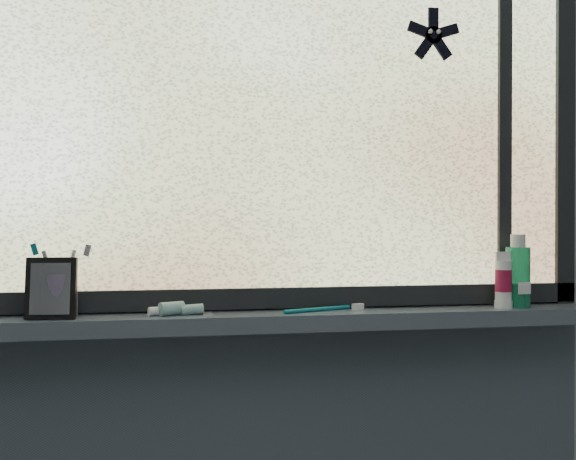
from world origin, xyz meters
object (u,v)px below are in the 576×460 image
(vanity_mirror, at_px, (51,288))
(toothbrush_cup, at_px, (60,295))
(mouthwash_bottle, at_px, (518,271))
(cream_tube, at_px, (503,278))

(vanity_mirror, height_order, toothbrush_cup, vanity_mirror)
(toothbrush_cup, relative_size, mouthwash_bottle, 0.65)
(vanity_mirror, bearing_deg, toothbrush_cup, 60.47)
(toothbrush_cup, distance_m, cream_tube, 1.08)
(vanity_mirror, distance_m, toothbrush_cup, 0.03)
(toothbrush_cup, xyz_separation_m, cream_tube, (1.08, -0.02, 0.03))
(vanity_mirror, xyz_separation_m, mouthwash_bottle, (1.14, 0.01, 0.02))
(mouthwash_bottle, xyz_separation_m, cream_tube, (-0.05, -0.01, -0.02))
(toothbrush_cup, distance_m, mouthwash_bottle, 1.13)
(mouthwash_bottle, bearing_deg, toothbrush_cup, 179.34)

